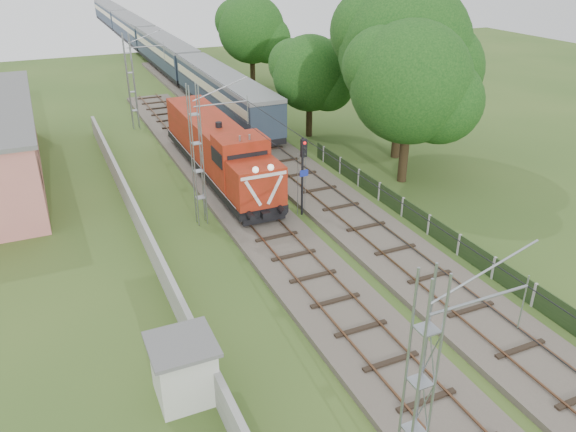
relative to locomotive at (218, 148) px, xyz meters
name	(u,v)px	position (x,y,z in m)	size (l,w,h in m)	color
ground	(352,327)	(0.00, -17.99, -2.20)	(140.00, 140.00, 0.00)	#33521E
track_main	(285,248)	(0.00, -10.99, -2.02)	(4.20, 70.00, 0.45)	#6B6054
track_side	(275,157)	(5.00, 2.01, -2.02)	(4.20, 80.00, 0.45)	#6B6054
catenary	(198,156)	(-2.95, -5.99, 1.85)	(3.31, 70.00, 8.00)	gray
boundary_wall	(139,222)	(-6.50, -5.99, -1.45)	(0.25, 40.00, 1.50)	#9E9E99
fence	(459,245)	(8.00, -14.99, -1.60)	(0.12, 32.00, 1.20)	black
locomotive	(218,148)	(0.00, 0.00, 0.00)	(2.93, 16.75, 4.25)	black
coach_rake	(147,38)	(5.00, 47.76, 0.29)	(2.99, 89.21, 3.46)	black
signal_post	(303,163)	(2.72, -7.43, 1.07)	(0.53, 0.41, 4.76)	black
relay_hut	(184,369)	(-7.40, -19.01, -1.02)	(2.28, 2.28, 2.35)	beige
tree_a	(412,84)	(11.23, -5.41, 4.35)	(8.10, 7.72, 10.51)	#382917
tree_b	(406,50)	(13.53, -1.24, 5.66)	(9.71, 9.25, 12.59)	#382917
tree_c	(311,74)	(9.83, 6.02, 2.90)	(6.31, 6.01, 8.17)	#382917
tree_d	(252,30)	(11.95, 24.49, 3.87)	(7.50, 7.15, 9.73)	#382917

